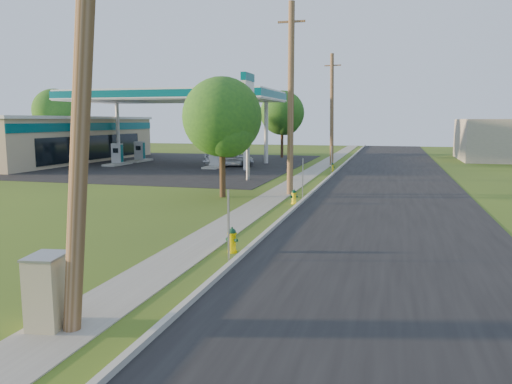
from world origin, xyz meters
TOP-DOWN VIEW (x-y plane):
  - ground_plane at (0.00, 0.00)m, footprint 140.00×140.00m
  - road at (4.50, 10.00)m, footprint 8.00×120.00m
  - curb at (0.50, 10.00)m, footprint 0.15×120.00m
  - sidewalk at (-1.25, 10.00)m, footprint 1.50×120.00m
  - forecourt at (-16.00, 32.00)m, footprint 26.00×28.00m
  - utility_pole_near at (-0.60, -1.00)m, footprint 1.40×0.32m
  - utility_pole_mid at (-0.60, 17.00)m, footprint 1.40×0.32m
  - utility_pole_far at (-0.60, 35.00)m, footprint 1.40×0.32m
  - sign_post_near at (0.25, 4.20)m, footprint 0.05×0.04m
  - sign_post_mid at (0.25, 16.00)m, footprint 0.05×0.04m
  - sign_post_far at (0.25, 28.20)m, footprint 0.05×0.04m
  - gas_canopy at (-14.00, 32.00)m, footprint 18.18×9.18m
  - fuel_pump_nw at (-18.50, 30.00)m, footprint 1.20×3.20m
  - fuel_pump_ne at (-9.50, 30.00)m, footprint 1.20×3.20m
  - fuel_pump_sw at (-18.50, 34.00)m, footprint 1.20×3.20m
  - fuel_pump_se at (-9.50, 34.00)m, footprint 1.20×3.20m
  - convenience_store at (-26.98, 32.00)m, footprint 10.40×22.40m
  - price_pylon at (-4.50, 22.50)m, footprint 0.34×2.04m
  - tree_verge at (-3.63, 15.15)m, footprint 3.99×3.99m
  - tree_lot at (-6.50, 42.44)m, footprint 4.58×4.58m
  - tree_back at (-32.45, 40.47)m, footprint 4.90×4.90m
  - hydrant_near at (0.07, 5.06)m, footprint 0.40×0.35m
  - hydrant_mid at (0.19, 14.04)m, footprint 0.36×0.32m
  - hydrant_far at (0.19, 29.35)m, footprint 0.36×0.32m
  - utility_cabinet at (-1.58, -0.99)m, footprint 0.75×0.91m
  - car_silver at (-8.70, 31.17)m, footprint 4.59×3.34m

SIDE VIEW (x-z plane):
  - ground_plane at x=0.00m, z-range 0.00..0.00m
  - road at x=4.50m, z-range 0.00..0.02m
  - forecourt at x=-16.00m, z-range 0.00..0.02m
  - sidewalk at x=-1.25m, z-range 0.00..0.03m
  - curb at x=0.50m, z-range 0.00..0.15m
  - hydrant_mid at x=0.19m, z-range -0.01..0.69m
  - hydrant_far at x=0.19m, z-range -0.01..0.69m
  - hydrant_near at x=0.07m, z-range -0.01..0.76m
  - utility_cabinet at x=-1.58m, z-range 0.00..1.41m
  - fuel_pump_nw at x=-18.50m, z-range -0.23..1.67m
  - fuel_pump_ne at x=-9.50m, z-range -0.23..1.67m
  - fuel_pump_sw at x=-18.50m, z-range -0.23..1.67m
  - fuel_pump_se at x=-9.50m, z-range -0.23..1.67m
  - car_silver at x=-8.70m, z-range 0.00..1.45m
  - sign_post_near at x=0.25m, z-range 0.00..2.00m
  - sign_post_mid at x=0.25m, z-range 0.00..2.00m
  - sign_post_far at x=0.25m, z-range 0.00..2.00m
  - convenience_store at x=-26.98m, z-range 0.01..4.25m
  - tree_verge at x=-3.63m, z-range 0.87..6.91m
  - tree_lot at x=-6.50m, z-range 1.00..7.93m
  - tree_back at x=-32.45m, z-range 1.07..8.50m
  - utility_pole_near at x=-0.60m, z-range 0.06..9.54m
  - utility_pole_far at x=-0.60m, z-range 0.05..9.56m
  - utility_pole_mid at x=-0.60m, z-range 0.05..9.85m
  - price_pylon at x=-4.50m, z-range 2.01..8.86m
  - gas_canopy at x=-14.00m, z-range 2.70..9.10m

